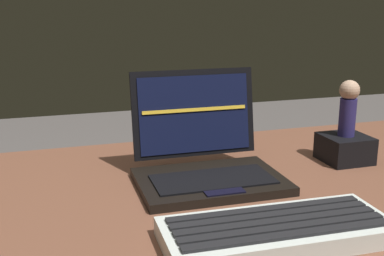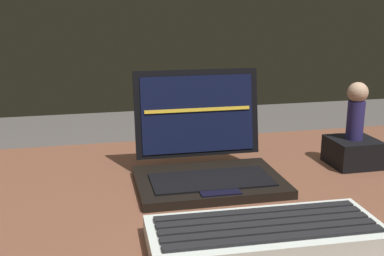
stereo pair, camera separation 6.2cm
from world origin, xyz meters
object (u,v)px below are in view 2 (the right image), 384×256
at_px(laptop_front, 206,160).
at_px(external_keyboard, 265,234).
at_px(figurine_stand, 353,152).
at_px(figurine, 356,108).

height_order(laptop_front, external_keyboard, laptop_front).
height_order(figurine_stand, figurine, figurine).
bearing_deg(laptop_front, external_keyboard, -85.61).
xyz_separation_m(figurine_stand, figurine, (0.00, 0.00, 0.09)).
distance_m(external_keyboard, figurine, 0.40).
relative_size(laptop_front, figurine_stand, 2.87).
bearing_deg(figurine_stand, external_keyboard, -137.00).
bearing_deg(figurine, external_keyboard, -137.00).
bearing_deg(external_keyboard, laptop_front, 94.39).
relative_size(figurine_stand, figurine, 0.80).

